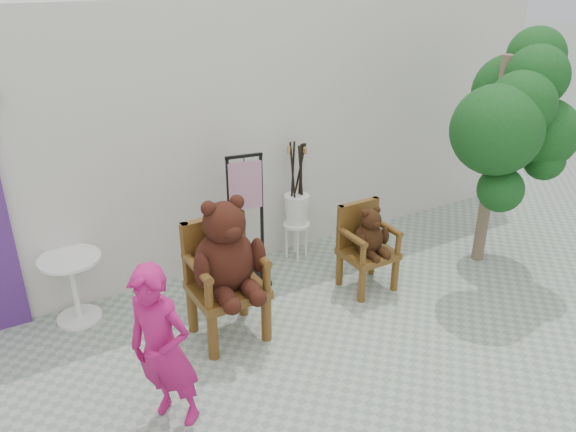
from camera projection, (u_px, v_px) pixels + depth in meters
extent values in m
plane|color=#959E8E|center=(379.00, 387.00, 4.79)|extent=(60.00, 60.00, 0.00)
cube|color=silver|center=(220.00, 131.00, 6.60)|extent=(9.00, 1.00, 3.00)
cylinder|color=#4C3010|center=(213.00, 337.00, 5.06)|extent=(0.10, 0.10, 0.46)
cylinder|color=#4C3010|center=(192.00, 310.00, 5.44)|extent=(0.10, 0.10, 0.46)
cylinder|color=#4C3010|center=(266.00, 319.00, 5.31)|extent=(0.10, 0.10, 0.46)
cylinder|color=#4C3010|center=(243.00, 294.00, 5.70)|extent=(0.10, 0.10, 0.46)
cube|color=#4C3010|center=(228.00, 290.00, 5.26)|extent=(0.66, 0.61, 0.09)
cube|color=#4C3010|center=(214.00, 246.00, 5.32)|extent=(0.63, 0.09, 0.61)
cylinder|color=#4C3010|center=(186.00, 253.00, 5.19)|extent=(0.09, 0.09, 0.61)
cylinder|color=#4C3010|center=(209.00, 294.00, 4.86)|extent=(0.08, 0.08, 0.28)
cylinder|color=#4C3010|center=(197.00, 268.00, 5.00)|extent=(0.09, 0.57, 0.09)
cylinder|color=#4C3010|center=(241.00, 239.00, 5.46)|extent=(0.09, 0.09, 0.61)
cylinder|color=#4C3010|center=(267.00, 277.00, 5.13)|extent=(0.08, 0.08, 0.28)
cylinder|color=#4C3010|center=(254.00, 252.00, 5.26)|extent=(0.09, 0.57, 0.09)
ellipsoid|color=black|center=(225.00, 261.00, 5.17)|extent=(0.58, 0.50, 0.61)
sphere|color=black|center=(224.00, 223.00, 4.98)|extent=(0.39, 0.39, 0.39)
ellipsoid|color=black|center=(232.00, 232.00, 4.87)|extent=(0.18, 0.14, 0.14)
sphere|color=black|center=(208.00, 208.00, 4.85)|extent=(0.14, 0.14, 0.14)
sphere|color=black|center=(237.00, 202.00, 4.98)|extent=(0.14, 0.14, 0.14)
ellipsoid|color=black|center=(202.00, 271.00, 4.92)|extent=(0.14, 0.19, 0.35)
ellipsoid|color=black|center=(225.00, 297.00, 4.98)|extent=(0.17, 0.34, 0.17)
sphere|color=black|center=(232.00, 306.00, 4.88)|extent=(0.17, 0.17, 0.17)
ellipsoid|color=black|center=(258.00, 255.00, 5.18)|extent=(0.14, 0.19, 0.35)
ellipsoid|color=black|center=(251.00, 289.00, 5.10)|extent=(0.17, 0.34, 0.17)
sphere|color=black|center=(258.00, 298.00, 5.00)|extent=(0.17, 0.17, 0.17)
cylinder|color=#4C3010|center=(362.00, 286.00, 5.93)|extent=(0.08, 0.08, 0.38)
cylinder|color=#4C3010|center=(339.00, 269.00, 6.25)|extent=(0.08, 0.08, 0.38)
cylinder|color=#4C3010|center=(395.00, 274.00, 6.14)|extent=(0.08, 0.08, 0.38)
cylinder|color=#4C3010|center=(372.00, 259.00, 6.46)|extent=(0.08, 0.08, 0.38)
cube|color=#4C3010|center=(368.00, 254.00, 6.10)|extent=(0.54, 0.50, 0.07)
cube|color=#4C3010|center=(358.00, 223.00, 6.15)|extent=(0.52, 0.07, 0.50)
cylinder|color=#4C3010|center=(340.00, 227.00, 6.04)|extent=(0.07, 0.07, 0.50)
cylinder|color=#4C3010|center=(363.00, 254.00, 5.77)|extent=(0.06, 0.06, 0.23)
cylinder|color=#4C3010|center=(352.00, 237.00, 5.89)|extent=(0.07, 0.47, 0.07)
cylinder|color=#4C3010|center=(375.00, 218.00, 6.26)|extent=(0.07, 0.07, 0.50)
cylinder|color=#4C3010|center=(398.00, 244.00, 5.99)|extent=(0.06, 0.06, 0.23)
cylinder|color=#4C3010|center=(387.00, 227.00, 6.10)|extent=(0.07, 0.47, 0.07)
ellipsoid|color=black|center=(369.00, 239.00, 6.04)|extent=(0.33, 0.28, 0.35)
sphere|color=black|center=(371.00, 220.00, 5.93)|extent=(0.22, 0.22, 0.22)
ellipsoid|color=black|center=(376.00, 224.00, 5.86)|extent=(0.10, 0.08, 0.08)
sphere|color=black|center=(365.00, 213.00, 5.86)|extent=(0.08, 0.08, 0.08)
sphere|color=black|center=(377.00, 210.00, 5.93)|extent=(0.08, 0.08, 0.08)
ellipsoid|color=black|center=(361.00, 243.00, 5.89)|extent=(0.08, 0.11, 0.20)
ellipsoid|color=black|center=(371.00, 255.00, 5.93)|extent=(0.10, 0.20, 0.10)
sphere|color=black|center=(376.00, 259.00, 5.87)|extent=(0.09, 0.09, 0.09)
ellipsoid|color=black|center=(385.00, 236.00, 6.04)|extent=(0.08, 0.11, 0.20)
ellipsoid|color=black|center=(382.00, 252.00, 6.00)|extent=(0.10, 0.20, 0.10)
sphere|color=black|center=(387.00, 256.00, 5.94)|extent=(0.09, 0.09, 0.09)
imported|color=#A9145E|center=(163.00, 349.00, 4.11)|extent=(0.60, 0.63, 1.45)
cylinder|color=white|center=(69.00, 259.00, 5.43)|extent=(0.60, 0.60, 0.03)
cylinder|color=white|center=(75.00, 289.00, 5.57)|extent=(0.06, 0.06, 0.68)
cylinder|color=white|center=(80.00, 317.00, 5.71)|extent=(0.44, 0.44, 0.03)
cube|color=black|center=(230.00, 225.00, 5.99)|extent=(0.03, 0.03, 1.50)
cube|color=black|center=(262.00, 220.00, 6.11)|extent=(0.03, 0.03, 1.50)
cube|color=black|center=(244.00, 156.00, 5.74)|extent=(0.40, 0.10, 0.03)
cube|color=black|center=(248.00, 280.00, 6.35)|extent=(0.50, 0.42, 0.06)
cube|color=#AE7791|center=(245.00, 186.00, 5.86)|extent=(0.36, 0.10, 0.52)
cylinder|color=black|center=(244.00, 159.00, 5.75)|extent=(0.01, 0.01, 0.08)
cylinder|color=white|center=(297.00, 224.00, 6.73)|extent=(0.32, 0.32, 0.03)
cylinder|color=white|center=(299.00, 236.00, 6.93)|extent=(0.03, 0.03, 0.44)
cylinder|color=white|center=(287.00, 239.00, 6.85)|extent=(0.03, 0.03, 0.44)
cylinder|color=white|center=(294.00, 245.00, 6.72)|extent=(0.03, 0.03, 0.44)
cylinder|color=white|center=(306.00, 242.00, 6.80)|extent=(0.03, 0.03, 0.44)
cylinder|color=black|center=(293.00, 176.00, 6.49)|extent=(0.12, 0.11, 0.80)
cylinder|color=olive|center=(289.00, 149.00, 6.37)|extent=(0.04, 0.04, 0.08)
cylinder|color=black|center=(301.00, 176.00, 6.48)|extent=(0.07, 0.09, 0.80)
cylinder|color=olive|center=(304.00, 150.00, 6.34)|extent=(0.04, 0.04, 0.07)
cylinder|color=black|center=(301.00, 175.00, 6.50)|extent=(0.03, 0.12, 0.80)
cylinder|color=olive|center=(303.00, 148.00, 6.39)|extent=(0.04, 0.04, 0.07)
cylinder|color=black|center=(293.00, 177.00, 6.46)|extent=(0.04, 0.18, 0.79)
cylinder|color=olive|center=(288.00, 151.00, 6.31)|extent=(0.04, 0.05, 0.08)
cylinder|color=black|center=(301.00, 177.00, 6.46)|extent=(0.14, 0.11, 0.79)
cylinder|color=olive|center=(306.00, 151.00, 6.31)|extent=(0.05, 0.04, 0.08)
cylinder|color=black|center=(299.00, 175.00, 6.52)|extent=(0.11, 0.16, 0.79)
cylinder|color=olive|center=(301.00, 147.00, 6.44)|extent=(0.04, 0.05, 0.08)
cylinder|color=brown|center=(492.00, 164.00, 6.37)|extent=(0.14, 0.14, 2.43)
sphere|color=black|center=(496.00, 130.00, 5.67)|extent=(0.93, 0.93, 0.93)
sphere|color=black|center=(521.00, 105.00, 5.69)|extent=(0.69, 0.69, 0.69)
sphere|color=black|center=(536.00, 56.00, 6.00)|extent=(0.62, 0.62, 0.62)
sphere|color=black|center=(537.00, 76.00, 5.80)|extent=(0.65, 0.65, 0.65)
sphere|color=black|center=(543.00, 133.00, 5.96)|extent=(0.75, 0.75, 0.75)
sphere|color=black|center=(510.00, 91.00, 6.49)|extent=(0.86, 0.86, 0.86)
sphere|color=black|center=(505.00, 112.00, 6.59)|extent=(0.61, 0.61, 0.61)
sphere|color=black|center=(500.00, 189.00, 5.90)|extent=(0.49, 0.49, 0.49)
sphere|color=black|center=(544.00, 160.00, 5.97)|extent=(0.43, 0.43, 0.43)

